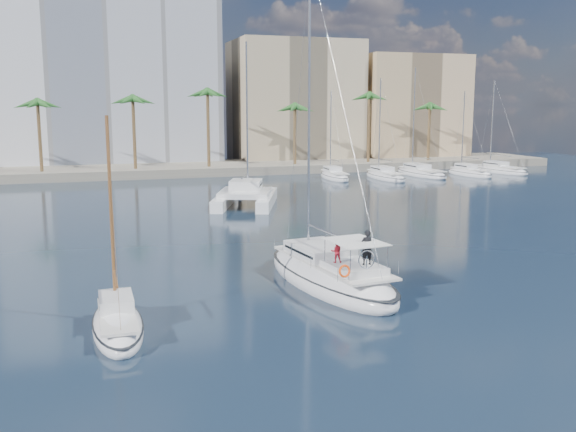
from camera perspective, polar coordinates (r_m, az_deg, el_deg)
name	(u,v)px	position (r m, az deg, el deg)	size (l,w,h in m)	color
ground	(316,284)	(35.61, 2.55, -6.06)	(160.00, 160.00, 0.00)	black
quay	(169,169)	(94.30, -10.49, 4.12)	(120.00, 14.00, 1.20)	gray
building_modern	(77,77)	(105.17, -18.23, 11.68)	(42.00, 16.00, 28.00)	silver
building_beige	(294,103)	(107.59, 0.57, 9.98)	(20.00, 14.00, 20.00)	tan
building_tan_right	(408,109)	(113.72, 10.63, 9.31)	(18.00, 12.00, 18.00)	tan
palm_centre	(171,101)	(89.89, -10.35, 10.03)	(3.60, 3.60, 12.30)	brown
palm_right	(396,101)	(100.26, 9.60, 10.02)	(3.60, 3.60, 12.30)	brown
main_sloop	(329,275)	(35.36, 3.70, -5.25)	(5.44, 12.87, 18.52)	white
small_sloop	(118,324)	(29.15, -14.91, -9.24)	(2.19, 6.88, 9.87)	white
catamaran	(246,194)	(63.02, -3.78, 1.95)	(8.84, 11.94, 15.81)	white
seagull	(315,258)	(36.82, 2.40, -3.76)	(0.99, 0.42, 0.18)	silver
moored_yacht_a	(334,179)	(85.86, 4.15, 3.30)	(2.72, 9.35, 11.90)	white
moored_yacht_b	(385,179)	(86.71, 8.64, 3.28)	(3.14, 10.78, 13.72)	white
moored_yacht_c	(421,176)	(91.51, 11.74, 3.53)	(3.55, 12.21, 15.54)	white
moored_yacht_d	(469,176)	(93.21, 15.83, 3.47)	(2.72, 9.35, 11.90)	white
moored_yacht_e	(500,173)	(98.55, 18.34, 3.67)	(3.14, 10.78, 13.72)	white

